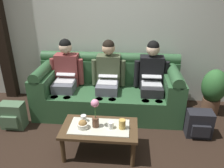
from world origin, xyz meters
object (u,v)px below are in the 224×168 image
(person_middle, at_px, (108,75))
(cup_near_left, at_px, (84,118))
(backpack_left, at_px, (13,116))
(backpack_right, at_px, (199,124))
(snack_bowl, at_px, (83,125))
(person_left, at_px, (66,74))
(flower_vase, at_px, (95,113))
(couch, at_px, (108,91))
(person_right, at_px, (151,77))
(cup_near_right, at_px, (122,124))
(coffee_table, at_px, (100,130))
(cup_far_center, at_px, (111,125))
(potted_plant, at_px, (214,90))

(person_middle, height_order, cup_near_left, person_middle)
(person_middle, bearing_deg, backpack_left, -155.65)
(backpack_right, bearing_deg, snack_bowl, -161.61)
(person_left, height_order, flower_vase, person_left)
(couch, xyz_separation_m, backpack_right, (1.37, -0.60, -0.18))
(person_right, height_order, cup_near_right, person_right)
(cup_near_left, distance_m, backpack_left, 1.25)
(coffee_table, height_order, cup_far_center, cup_far_center)
(coffee_table, bearing_deg, person_left, 123.27)
(cup_near_left, xyz_separation_m, potted_plant, (1.96, 1.05, -0.02))
(cup_near_right, relative_size, cup_far_center, 1.44)
(cup_far_center, relative_size, backpack_left, 0.21)
(cup_near_right, bearing_deg, snack_bowl, -176.25)
(coffee_table, distance_m, snack_bowl, 0.23)
(cup_near_left, relative_size, cup_near_right, 0.71)
(cup_near_right, distance_m, backpack_right, 1.22)
(couch, height_order, snack_bowl, couch)
(person_left, bearing_deg, snack_bowl, -65.73)
(flower_vase, relative_size, cup_far_center, 4.53)
(cup_far_center, xyz_separation_m, backpack_left, (-1.53, 0.46, -0.25))
(flower_vase, bearing_deg, person_middle, 87.56)
(snack_bowl, bearing_deg, cup_far_center, 4.51)
(flower_vase, distance_m, cup_far_center, 0.25)
(cup_near_right, bearing_deg, potted_plant, 38.59)
(backpack_right, relative_size, potted_plant, 0.50)
(couch, xyz_separation_m, cup_near_right, (0.28, -1.09, 0.10))
(coffee_table, xyz_separation_m, cup_far_center, (0.14, -0.02, 0.10))
(couch, height_order, cup_far_center, couch)
(person_right, relative_size, cup_near_right, 10.11)
(cup_far_center, bearing_deg, potted_plant, 36.15)
(cup_near_right, relative_size, backpack_left, 0.30)
(flower_vase, xyz_separation_m, potted_plant, (1.79, 1.15, -0.18))
(person_left, height_order, cup_near_left, person_left)
(backpack_left, bearing_deg, potted_plant, 12.67)
(cup_near_left, xyz_separation_m, backpack_right, (1.59, 0.38, -0.25))
(cup_far_center, bearing_deg, backpack_right, 21.98)
(person_left, relative_size, person_right, 1.00)
(cup_near_right, bearing_deg, cup_far_center, -178.10)
(flower_vase, bearing_deg, cup_near_right, -1.76)
(coffee_table, height_order, backpack_right, coffee_table)
(coffee_table, xyz_separation_m, cup_near_right, (0.28, -0.01, 0.12))
(flower_vase, bearing_deg, potted_plant, 32.82)
(backpack_left, relative_size, potted_plant, 0.52)
(snack_bowl, bearing_deg, backpack_right, 18.39)
(coffee_table, height_order, cup_near_right, cup_near_right)
(cup_near_left, xyz_separation_m, cup_far_center, (0.36, -0.11, -0.00))
(person_right, bearing_deg, backpack_right, -41.99)
(couch, xyz_separation_m, person_right, (0.70, -0.00, 0.29))
(cup_near_left, xyz_separation_m, cup_near_right, (0.50, -0.11, 0.02))
(cup_near_right, bearing_deg, cup_near_left, 167.69)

